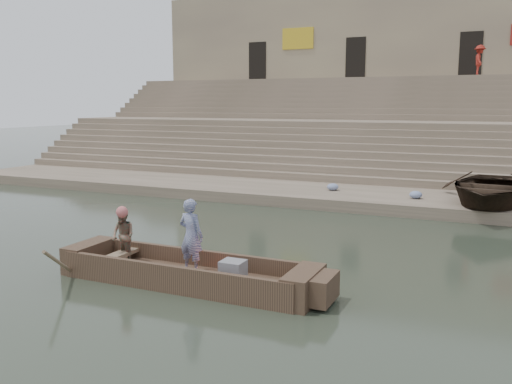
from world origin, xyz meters
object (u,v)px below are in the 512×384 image
Objects in this scene: standing_man at (191,236)px; pedestrian at (480,60)px; television at (232,270)px; beached_rowboat at (490,188)px; rowing_man at (123,236)px; main_rowboat at (187,278)px.

pedestrian is (4.36, 24.21, 5.05)m from standing_man.
television is 11.09m from beached_rowboat.
beached_rowboat is at bearing 179.31° from pedestrian.
beached_rowboat is at bearing 66.10° from television.
television is at bearing 179.22° from standing_man.
pedestrian is (6.10, 24.21, 5.23)m from rowing_man.
standing_man reaches higher than rowing_man.
rowing_man is 12.34m from beached_rowboat.
rowing_man is (-1.71, 0.15, 0.70)m from main_rowboat.
rowing_man is 0.70× the size of pedestrian.
beached_rowboat is at bearing 68.79° from rowing_man.
standing_man is at bearing 171.98° from television.
rowing_man reaches higher than main_rowboat.
standing_man reaches higher than television.
rowing_man is 25.51m from pedestrian.
beached_rowboat reaches higher than television.
rowing_man reaches higher than television.
beached_rowboat is at bearing 61.29° from main_rowboat.
standing_man reaches higher than beached_rowboat.
standing_man reaches higher than main_rowboat.
standing_man is 1.75m from rowing_man.
television is (1.06, -0.00, 0.31)m from main_rowboat.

